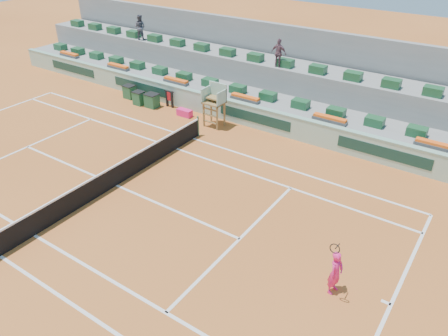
{
  "coord_description": "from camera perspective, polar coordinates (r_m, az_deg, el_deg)",
  "views": [
    {
      "loc": [
        12.91,
        -10.58,
        10.41
      ],
      "look_at": [
        4.0,
        2.5,
        1.0
      ],
      "focal_mm": 35.0,
      "sensor_mm": 36.0,
      "label": 1
    }
  ],
  "objects": [
    {
      "name": "tennis_net",
      "position": [
        19.4,
        -14.06,
        -0.92
      ],
      "size": [
        0.1,
        11.97,
        1.1
      ],
      "color": "black",
      "rests_on": "ground"
    },
    {
      "name": "seat_row_lower",
      "position": [
        25.74,
        1.82,
        10.28
      ],
      "size": [
        32.9,
        0.6,
        0.44
      ],
      "color": "#194C29",
      "rests_on": "seating_tier_lower"
    },
    {
      "name": "spectator_left",
      "position": [
        31.93,
        -10.93,
        17.61
      ],
      "size": [
        0.96,
        0.84,
        1.68
      ],
      "primitive_type": "imported",
      "rotation": [
        0.0,
        0.0,
        3.43
      ],
      "color": "#464752",
      "rests_on": "seating_tier_upper"
    },
    {
      "name": "stadium_back_wall",
      "position": [
        28.87,
        6.39,
        14.03
      ],
      "size": [
        36.0,
        0.4,
        4.4
      ],
      "primitive_type": "cube",
      "color": "gray",
      "rests_on": "ground"
    },
    {
      "name": "ground",
      "position": [
        19.67,
        -13.87,
        -2.23
      ],
      "size": [
        90.0,
        90.0,
        0.0
      ],
      "primitive_type": "plane",
      "color": "#A75320",
      "rests_on": "ground"
    },
    {
      "name": "player_bag",
      "position": [
        25.69,
        -5.18,
        7.21
      ],
      "size": [
        0.92,
        0.41,
        0.41
      ],
      "primitive_type": "cube",
      "color": "#FB2072",
      "rests_on": "ground"
    },
    {
      "name": "drink_cooler_c",
      "position": [
        28.77,
        -12.25,
        9.71
      ],
      "size": [
        0.7,
        0.61,
        0.84
      ],
      "color": "#1A5030",
      "rests_on": "ground"
    },
    {
      "name": "court_lines",
      "position": [
        19.67,
        -13.88,
        -2.21
      ],
      "size": [
        23.89,
        11.09,
        0.01
      ],
      "color": "silver",
      "rests_on": "ground"
    },
    {
      "name": "seating_tier_upper",
      "position": [
        27.8,
        4.66,
        11.51
      ],
      "size": [
        36.0,
        2.4,
        2.6
      ],
      "primitive_type": "cube",
      "color": "gray",
      "rests_on": "ground"
    },
    {
      "name": "seat_row_upper",
      "position": [
        26.84,
        4.13,
        14.23
      ],
      "size": [
        32.9,
        0.6,
        0.44
      ],
      "color": "#194C29",
      "rests_on": "seating_tier_upper"
    },
    {
      "name": "umpire_chair",
      "position": [
        23.92,
        -1.19,
        8.97
      ],
      "size": [
        1.1,
        0.9,
        2.4
      ],
      "color": "olive",
      "rests_on": "ground"
    },
    {
      "name": "advertising_hoarding",
      "position": [
        25.01,
        0.21,
        7.73
      ],
      "size": [
        36.0,
        0.34,
        1.26
      ],
      "color": "#9AC2AC",
      "rests_on": "ground"
    },
    {
      "name": "tennis_player",
      "position": [
        14.22,
        14.37,
        -13.07
      ],
      "size": [
        0.46,
        0.87,
        2.28
      ],
      "color": "#FB2072",
      "rests_on": "ground"
    },
    {
      "name": "spectator_mid",
      "position": [
        25.68,
        7.17,
        14.67
      ],
      "size": [
        0.96,
        0.43,
        1.61
      ],
      "primitive_type": "imported",
      "rotation": [
        0.0,
        0.0,
        3.11
      ],
      "color": "#6D4955",
      "rests_on": "seating_tier_upper"
    },
    {
      "name": "drink_cooler_b",
      "position": [
        27.63,
        -11.06,
        8.96
      ],
      "size": [
        0.67,
        0.58,
        0.84
      ],
      "color": "#1A5030",
      "rests_on": "ground"
    },
    {
      "name": "towel_rack",
      "position": [
        26.9,
        -7.15,
        9.12
      ],
      "size": [
        0.68,
        0.11,
        1.03
      ],
      "color": "black",
      "rests_on": "ground"
    },
    {
      "name": "drink_cooler_a",
      "position": [
        27.11,
        -9.4,
        8.7
      ],
      "size": [
        0.79,
        0.68,
        0.84
      ],
      "color": "#1A5030",
      "rests_on": "ground"
    },
    {
      "name": "flower_planters",
      "position": [
        25.95,
        -1.98,
        10.24
      ],
      "size": [
        26.8,
        0.36,
        0.28
      ],
      "color": "#4C4C4C",
      "rests_on": "seating_tier_lower"
    },
    {
      "name": "seating_tier_lower",
      "position": [
        26.75,
        2.85,
        9.18
      ],
      "size": [
        36.0,
        4.0,
        1.2
      ],
      "primitive_type": "cube",
      "color": "gray",
      "rests_on": "ground"
    }
  ]
}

